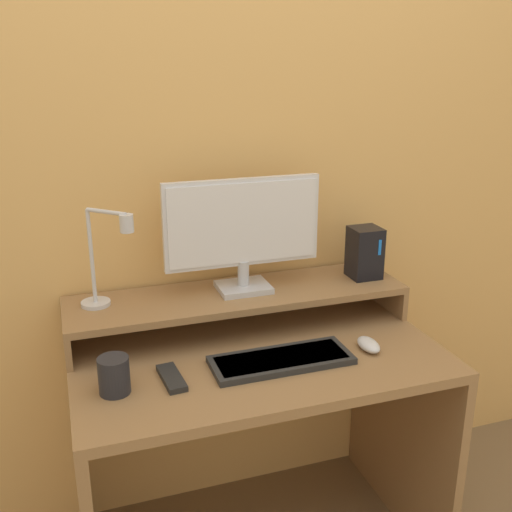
% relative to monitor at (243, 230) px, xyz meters
% --- Properties ---
extents(wall_back, '(6.00, 0.05, 2.50)m').
position_rel_monitor_xyz_m(wall_back, '(-0.02, 0.16, 0.21)').
color(wall_back, '#E5AD60').
rests_on(wall_back, ground_plane).
extents(desk, '(1.07, 0.64, 0.72)m').
position_rel_monitor_xyz_m(desk, '(-0.02, -0.20, -0.53)').
color(desk, olive).
rests_on(desk, ground_plane).
extents(monitor_shelf, '(1.07, 0.28, 0.12)m').
position_rel_monitor_xyz_m(monitor_shelf, '(-0.02, -0.01, -0.22)').
color(monitor_shelf, olive).
rests_on(monitor_shelf, desk).
extents(monitor, '(0.49, 0.13, 0.36)m').
position_rel_monitor_xyz_m(monitor, '(0.00, 0.00, 0.00)').
color(monitor, '#BCBCC1').
rests_on(monitor, monitor_shelf).
extents(desk_lamp, '(0.16, 0.16, 0.30)m').
position_rel_monitor_xyz_m(desk_lamp, '(-0.42, -0.01, -0.05)').
color(desk_lamp, silver).
rests_on(desk_lamp, monitor_shelf).
extents(router_dock, '(0.10, 0.10, 0.17)m').
position_rel_monitor_xyz_m(router_dock, '(0.42, -0.02, -0.11)').
color(router_dock, black).
rests_on(router_dock, monitor_shelf).
extents(keyboard, '(0.40, 0.15, 0.02)m').
position_rel_monitor_xyz_m(keyboard, '(0.02, -0.29, -0.30)').
color(keyboard, '#282828').
rests_on(keyboard, desk).
extents(mouse, '(0.05, 0.10, 0.03)m').
position_rel_monitor_xyz_m(mouse, '(0.29, -0.30, -0.30)').
color(mouse, silver).
rests_on(mouse, desk).
extents(remote_control, '(0.06, 0.15, 0.02)m').
position_rel_monitor_xyz_m(remote_control, '(-0.29, -0.28, -0.31)').
color(remote_control, black).
rests_on(remote_control, desk).
extents(mug, '(0.08, 0.08, 0.10)m').
position_rel_monitor_xyz_m(mug, '(-0.44, -0.30, -0.27)').
color(mug, '#232328').
rests_on(mug, desk).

